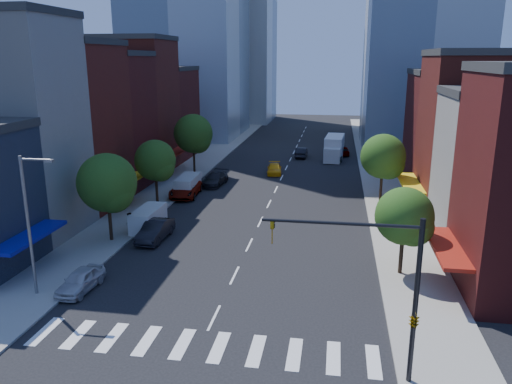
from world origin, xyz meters
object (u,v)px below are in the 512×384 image
Objects in this scene: traffic_car_oncoming at (301,152)px; traffic_car_far at (343,151)px; parked_car_rear at (215,179)px; taxi at (274,169)px; cargo_van_near at (148,220)px; parked_car_front at (81,280)px; parked_car_third at (186,189)px; parked_car_second at (155,230)px; pedestrian_far at (130,223)px; box_truck at (334,148)px; cargo_van_far at (188,186)px.

traffic_car_oncoming is 1.11× the size of traffic_car_far.
parked_car_rear is 1.17× the size of taxi.
parked_car_rear is at bearing 84.12° from cargo_van_near.
parked_car_third is at bearing 93.34° from parked_car_front.
parked_car_second is 0.95× the size of parked_car_rear.
parked_car_third is at bearing 90.93° from cargo_van_near.
pedestrian_far reaches higher than taxi.
parked_car_third reaches higher than traffic_car_far.
box_truck reaches higher than traffic_car_far.
cargo_van_far is at bearing 90.91° from cargo_van_near.
parked_car_third reaches higher than taxi.
box_truck is (15.94, 35.27, 0.64)m from cargo_van_near.
parked_car_second is 14.46m from cargo_van_far.
parked_car_rear is 1.13× the size of cargo_van_near.
traffic_car_far is at bearing 70.18° from box_truck.
parked_car_second is at bearing 63.28° from traffic_car_far.
traffic_car_oncoming is at bearing 70.65° from taxi.
parked_car_front is 9.95m from parked_car_second.
parked_car_second is at bearing -85.81° from cargo_van_far.
box_truck is (7.64, 11.39, 0.96)m from taxi.
parked_car_rear is at bearing 64.78° from cargo_van_far.
parked_car_front is 49.06m from traffic_car_oncoming.
cargo_van_near is 1.03× the size of taxi.
parked_car_third is 0.69× the size of box_truck.
parked_car_second is 40.21m from box_truck.
parked_car_rear is 1.27× the size of traffic_car_far.
cargo_van_far is at bearing -120.65° from box_truck.
box_truck is at bearing 149.62° from pedestrian_far.
traffic_car_oncoming is (11.00, 23.60, -0.26)m from cargo_van_far.
traffic_car_far is 2.17× the size of pedestrian_far.
parked_car_second reaches higher than parked_car_front.
traffic_car_far is at bearing 149.69° from pedestrian_far.
traffic_car_far is at bearing 66.67° from cargo_van_near.
cargo_van_far is at bearing 93.33° from parked_car_front.
traffic_car_far is (9.09, 14.68, 0.05)m from taxi.
taxi is at bearing -119.97° from box_truck.
parked_car_second is 2.60m from pedestrian_far.
traffic_car_oncoming is (9.00, 18.99, -0.00)m from parked_car_rear.
traffic_car_far is 3.71m from box_truck.
parked_car_rear is (2.00, 5.42, -0.06)m from parked_car_third.
parked_car_second is at bearing 70.86° from pedestrian_far.
parked_car_second is at bearing -55.10° from cargo_van_near.
box_truck is at bearing 175.73° from traffic_car_oncoming.
traffic_car_far is at bearing 74.40° from parked_car_front.
parked_car_third is 11.32m from cargo_van_near.
cargo_van_near is (-1.52, 2.25, 0.15)m from parked_car_second.
parked_car_second is 1.10× the size of taxi.
pedestrian_far reaches higher than cargo_van_far.
parked_car_rear is 1.07× the size of cargo_van_far.
taxi is (8.30, 35.97, -0.06)m from parked_car_front.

